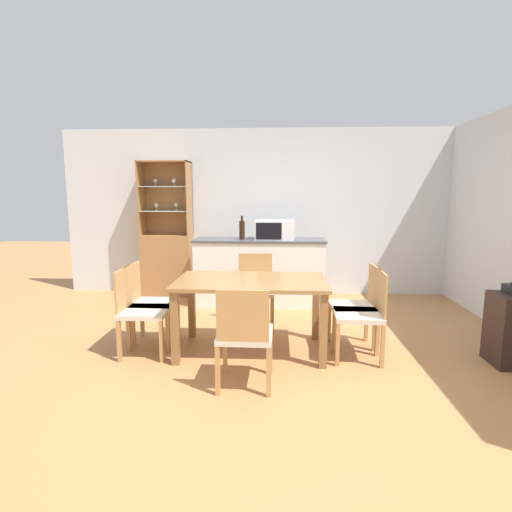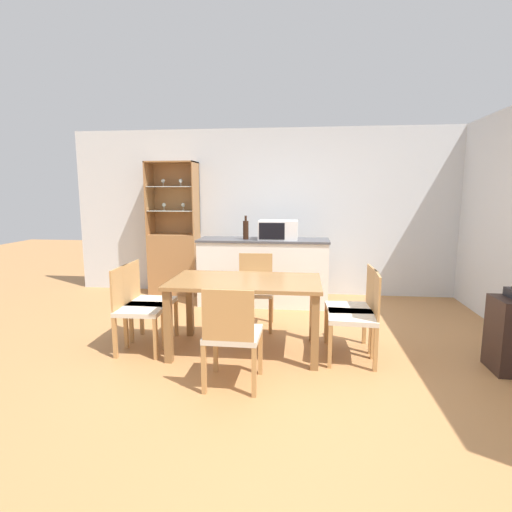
% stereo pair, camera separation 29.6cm
% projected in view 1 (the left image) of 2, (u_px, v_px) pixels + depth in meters
% --- Properties ---
extents(ground_plane, '(18.00, 18.00, 0.00)m').
position_uv_depth(ground_plane, '(282.00, 359.00, 3.83)').
color(ground_plane, '#B27A47').
extents(wall_back, '(6.80, 0.06, 2.55)m').
position_uv_depth(wall_back, '(281.00, 213.00, 6.23)').
color(wall_back, silver).
rests_on(wall_back, ground_plane).
extents(kitchen_counter, '(1.83, 0.57, 0.94)m').
position_uv_depth(kitchen_counter, '(259.00, 272.00, 5.68)').
color(kitchen_counter, white).
rests_on(kitchen_counter, ground_plane).
extents(display_cabinet, '(0.76, 0.39, 2.05)m').
position_uv_depth(display_cabinet, '(168.00, 256.00, 6.21)').
color(display_cabinet, '#A37042').
rests_on(display_cabinet, ground_plane).
extents(dining_table, '(1.47, 0.85, 0.73)m').
position_uv_depth(dining_table, '(251.00, 290.00, 3.94)').
color(dining_table, olive).
rests_on(dining_table, ground_plane).
extents(dining_chair_side_right_near, '(0.46, 0.46, 0.86)m').
position_uv_depth(dining_chair_side_right_near, '(363.00, 314.00, 3.78)').
color(dining_chair_side_right_near, beige).
rests_on(dining_chair_side_right_near, ground_plane).
extents(dining_chair_side_right_far, '(0.46, 0.46, 0.86)m').
position_uv_depth(dining_chair_side_right_far, '(357.00, 306.00, 4.04)').
color(dining_chair_side_right_far, beige).
rests_on(dining_chair_side_right_far, ground_plane).
extents(dining_chair_head_near, '(0.45, 0.45, 0.86)m').
position_uv_depth(dining_chair_head_near, '(245.00, 335.00, 3.22)').
color(dining_chair_head_near, beige).
rests_on(dining_chair_head_near, ground_plane).
extents(dining_chair_side_left_near, '(0.45, 0.45, 0.86)m').
position_uv_depth(dining_chair_side_left_near, '(141.00, 310.00, 3.90)').
color(dining_chair_side_left_near, beige).
rests_on(dining_chair_side_left_near, ground_plane).
extents(dining_chair_side_left_far, '(0.44, 0.44, 0.86)m').
position_uv_depth(dining_chair_side_left_far, '(149.00, 303.00, 4.15)').
color(dining_chair_side_left_far, beige).
rests_on(dining_chair_side_left_far, ground_plane).
extents(dining_chair_head_far, '(0.46, 0.46, 0.86)m').
position_uv_depth(dining_chair_head_far, '(255.00, 290.00, 4.72)').
color(dining_chair_head_far, beige).
rests_on(dining_chair_head_far, ground_plane).
extents(microwave, '(0.54, 0.38, 0.26)m').
position_uv_depth(microwave, '(275.00, 230.00, 5.53)').
color(microwave, silver).
rests_on(microwave, kitchen_counter).
extents(wine_bottle, '(0.08, 0.08, 0.33)m').
position_uv_depth(wine_bottle, '(242.00, 230.00, 5.53)').
color(wine_bottle, black).
rests_on(wine_bottle, kitchen_counter).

